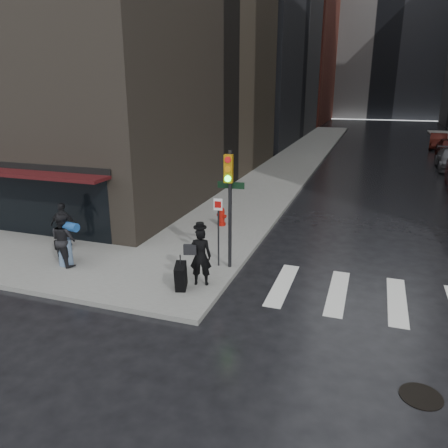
# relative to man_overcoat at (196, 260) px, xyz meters

# --- Properties ---
(ground) EXTENTS (140.00, 140.00, 0.00)m
(ground) POSITION_rel_man_overcoat_xyz_m (-1.22, 0.15, -0.95)
(ground) COLOR black
(ground) RESTS_ON ground
(sidewalk_left) EXTENTS (4.00, 50.00, 0.15)m
(sidewalk_left) POSITION_rel_man_overcoat_xyz_m (-1.22, 27.15, -0.87)
(sidewalk_left) COLOR slate
(sidewalk_left) RESTS_ON ground
(crosswalk) EXTENTS (8.50, 3.00, 0.01)m
(crosswalk) POSITION_rel_man_overcoat_xyz_m (6.28, 1.15, -0.94)
(crosswalk) COLOR silver
(crosswalk) RESTS_ON ground
(bldg_left_far) EXTENTS (22.00, 20.00, 26.00)m
(bldg_left_far) POSITION_rel_man_overcoat_xyz_m (-14.22, 62.15, 12.05)
(bldg_left_far) COLOR #5B291F
(bldg_left_far) RESTS_ON ground
(bldg_distant) EXTENTS (40.00, 12.00, 32.00)m
(bldg_distant) POSITION_rel_man_overcoat_xyz_m (4.78, 78.15, 15.05)
(bldg_distant) COLOR gray
(bldg_distant) RESTS_ON ground
(storefront) EXTENTS (8.40, 1.11, 2.83)m
(storefront) POSITION_rel_man_overcoat_xyz_m (-8.22, 2.05, 0.88)
(storefront) COLOR black
(storefront) RESTS_ON ground
(man_overcoat) EXTENTS (0.98, 1.17, 1.91)m
(man_overcoat) POSITION_rel_man_overcoat_xyz_m (0.00, 0.00, 0.00)
(man_overcoat) COLOR black
(man_overcoat) RESTS_ON ground
(man_jeans) EXTENTS (1.19, 0.95, 1.72)m
(man_jeans) POSITION_rel_man_overcoat_xyz_m (-4.56, 0.06, 0.06)
(man_jeans) COLOR black
(man_jeans) RESTS_ON ground
(man_greycoat) EXTENTS (1.01, 0.55, 1.63)m
(man_greycoat) POSITION_rel_man_overcoat_xyz_m (-5.64, 1.40, 0.02)
(man_greycoat) COLOR black
(man_greycoat) RESTS_ON ground
(traffic_light) EXTENTS (0.92, 0.45, 3.70)m
(traffic_light) POSITION_rel_man_overcoat_xyz_m (0.45, 1.52, 1.59)
(traffic_light) COLOR black
(traffic_light) RESTS_ON ground
(fire_hydrant) EXTENTS (0.44, 0.34, 0.77)m
(fire_hydrant) POSITION_rel_man_overcoat_xyz_m (-1.20, 5.61, -0.45)
(fire_hydrant) COLOR #A3120A
(fire_hydrant) RESTS_ON ground
(parked_car_5) EXTENTS (1.89, 4.36, 1.39)m
(parked_car_5) POSITION_rel_man_overcoat_xyz_m (10.11, 34.96, -0.25)
(parked_car_5) COLOR #40110C
(parked_car_5) RESTS_ON ground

